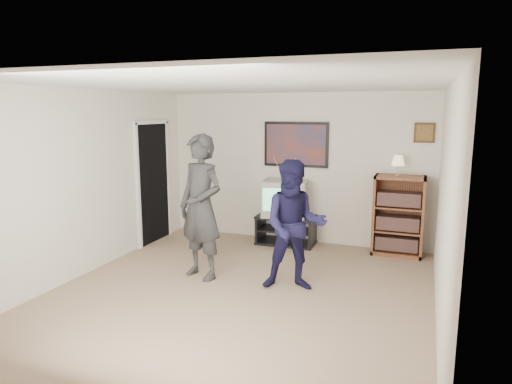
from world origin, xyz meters
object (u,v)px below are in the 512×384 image
Objects in this scene: media_stand at (286,230)px; person_tall at (201,207)px; bookshelf at (398,216)px; crt_television at (285,198)px; person_short at (294,226)px.

media_stand is 0.51× the size of person_tall.
bookshelf reaches higher than media_stand.
crt_television is 0.57× the size of bookshelf.
media_stand is 0.79× the size of bookshelf.
person_tall is (-0.61, -1.88, 0.72)m from media_stand.
person_short is at bearing 19.48° from person_tall.
person_short is (0.66, -1.85, 0.57)m from media_stand.
media_stand is 0.60× the size of person_short.
bookshelf is at bearing 56.90° from person_tall.
person_tall is at bearing -109.46° from media_stand.
person_tall reaches higher than media_stand.
person_tall is at bearing -115.62° from crt_television.
crt_television is 1.97m from person_short.
media_stand is 1.82m from bookshelf.
media_stand is 0.54m from crt_television.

